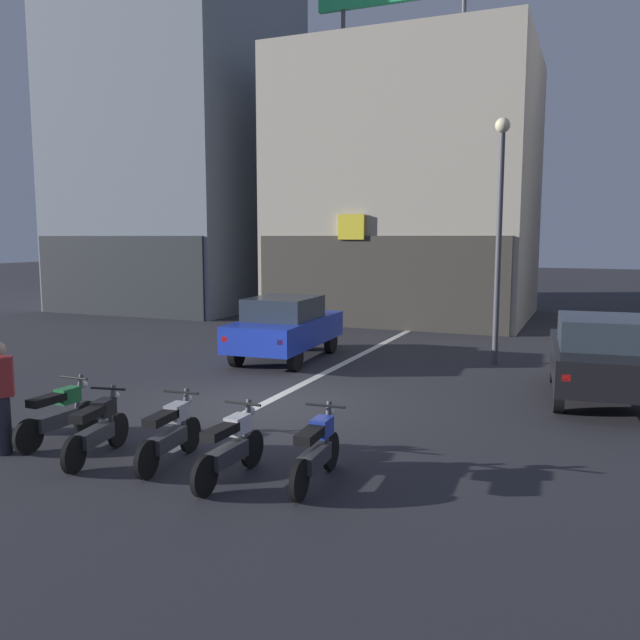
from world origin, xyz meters
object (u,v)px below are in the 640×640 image
car_blue_crossing_near (286,326)px  person_by_motorcycles (1,397)px  car_black_parked_kerbside (600,355)px  motorcycle_blue_row_rightmost (317,450)px  motorcycle_black_row_left_mid (97,428)px  motorcycle_green_row_leftmost (59,413)px  motorcycle_silver_row_centre (170,432)px  motorcycle_white_row_right_mid (230,446)px  street_lamp (500,214)px

car_blue_crossing_near → person_by_motorcycles: (-0.61, -8.23, -0.03)m
car_black_parked_kerbside → motorcycle_blue_row_rightmost: bearing=-118.6°
car_black_parked_kerbside → motorcycle_black_row_left_mid: 9.30m
car_blue_crossing_near → motorcycle_green_row_leftmost: bearing=-92.0°
car_blue_crossing_near → motorcycle_blue_row_rightmost: bearing=-61.6°
motorcycle_blue_row_rightmost → motorcycle_silver_row_centre: bearing=-177.0°
motorcycle_silver_row_centre → car_blue_crossing_near: bearing=104.0°
car_blue_crossing_near → person_by_motorcycles: 8.25m
motorcycle_blue_row_rightmost → person_by_motorcycles: person_by_motorcycles is taller
motorcycle_black_row_left_mid → motorcycle_white_row_right_mid: 2.18m
car_blue_crossing_near → motorcycle_silver_row_centre: bearing=-76.0°
street_lamp → motorcycle_white_row_right_mid: bearing=-102.5°
street_lamp → motorcycle_black_row_left_mid: 10.81m
motorcycle_green_row_leftmost → car_blue_crossing_near: bearing=88.0°
motorcycle_white_row_right_mid → person_by_motorcycles: person_by_motorcycles is taller
motorcycle_green_row_leftmost → motorcycle_black_row_left_mid: bearing=-19.2°
motorcycle_green_row_leftmost → motorcycle_blue_row_rightmost: 4.34m
street_lamp → motorcycle_blue_row_rightmost: street_lamp is taller
car_black_parked_kerbside → motorcycle_white_row_right_mid: size_ratio=2.53×
motorcycle_silver_row_centre → car_black_parked_kerbside: bearing=48.6°
motorcycle_silver_row_centre → person_by_motorcycles: 2.62m
car_black_parked_kerbside → motorcycle_blue_row_rightmost: car_black_parked_kerbside is taller
car_blue_crossing_near → motorcycle_white_row_right_mid: car_blue_crossing_near is taller
motorcycle_green_row_leftmost → motorcycle_black_row_left_mid: same height
street_lamp → motorcycle_blue_row_rightmost: (-0.99, -9.06, -3.25)m
car_black_parked_kerbside → motorcycle_white_row_right_mid: bearing=-124.4°
motorcycle_green_row_leftmost → motorcycle_white_row_right_mid: (3.26, -0.36, 0.00)m
motorcycle_white_row_right_mid → motorcycle_green_row_leftmost: bearing=173.7°
motorcycle_green_row_leftmost → motorcycle_silver_row_centre: (2.17, -0.15, 0.00)m
motorcycle_silver_row_centre → person_by_motorcycles: (-2.52, -0.58, 0.40)m
car_blue_crossing_near → car_black_parked_kerbside: bearing=-10.4°
car_black_parked_kerbside → street_lamp: bearing=129.5°
motorcycle_white_row_right_mid → person_by_motorcycles: size_ratio=1.00×
street_lamp → motorcycle_green_row_leftmost: (-5.33, -9.02, -3.25)m
street_lamp → motorcycle_white_row_right_mid: 10.14m
car_black_parked_kerbside → motorcycle_blue_row_rightmost: size_ratio=2.53×
motorcycle_black_row_left_mid → person_by_motorcycles: (-1.43, -0.36, 0.40)m
motorcycle_black_row_left_mid → motorcycle_blue_row_rightmost: (3.26, 0.34, 0.00)m
car_black_parked_kerbside → motorcycle_green_row_leftmost: (-7.71, -6.13, -0.43)m
motorcycle_blue_row_rightmost → motorcycle_white_row_right_mid: bearing=-163.5°
car_blue_crossing_near → motorcycle_white_row_right_mid: bearing=-69.1°
street_lamp → person_by_motorcycles: size_ratio=3.59×
motorcycle_white_row_right_mid → street_lamp: bearing=77.5°
street_lamp → motorcycle_silver_row_centre: street_lamp is taller
car_black_parked_kerbside → motorcycle_black_row_left_mid: bearing=-135.5°
car_blue_crossing_near → street_lamp: bearing=16.7°
car_blue_crossing_near → car_black_parked_kerbside: size_ratio=0.99×
motorcycle_green_row_leftmost → motorcycle_silver_row_centre: 2.18m
street_lamp → person_by_motorcycles: (-5.68, -9.75, -2.85)m
motorcycle_silver_row_centre → person_by_motorcycles: size_ratio=1.00×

